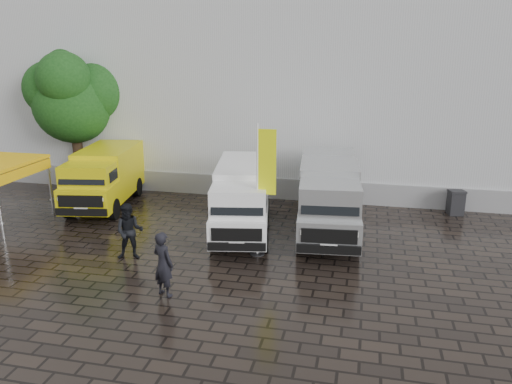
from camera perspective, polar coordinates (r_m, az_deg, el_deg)
ground at (r=16.44m, az=-2.92°, el=-8.65°), size 120.00×120.00×0.00m
exhibition_hall at (r=30.43m, az=9.04°, el=14.32°), size 44.00×16.00×12.00m
hall_plinth at (r=23.30m, az=7.07°, el=0.13°), size 44.00×0.15×1.00m
van_yellow at (r=23.23m, az=-16.93°, el=1.45°), size 3.00×5.77×2.54m
van_white at (r=19.11m, az=-1.57°, el=-0.91°), size 3.02×6.18×2.57m
van_silver at (r=19.15m, az=8.25°, el=-0.74°), size 2.72×6.53×2.76m
flagpole at (r=16.57m, az=0.76°, el=0.84°), size 0.88×0.50×4.56m
tree at (r=26.62m, az=-20.23°, el=10.06°), size 3.91×4.01×7.02m
wheelie_bin at (r=22.97m, az=21.87°, el=-1.10°), size 0.75×0.75×1.06m
person_front at (r=14.59m, az=-10.56°, el=-8.09°), size 0.84×0.72×1.94m
person_tent at (r=17.29m, az=-14.25°, el=-4.40°), size 1.12×0.98×1.94m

